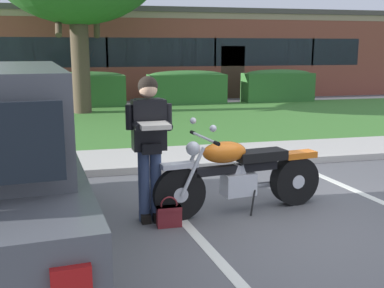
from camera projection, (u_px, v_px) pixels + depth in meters
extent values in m
plane|color=#565659|center=(289.00, 226.00, 5.35)|extent=(140.00, 140.00, 0.00)
cube|color=#B7B2A8|center=(221.00, 165.00, 7.94)|extent=(60.00, 0.20, 0.12)
cube|color=#B7B2A8|center=(208.00, 155.00, 8.76)|extent=(60.00, 1.50, 0.08)
cube|color=#3D752D|center=(167.00, 121.00, 12.95)|extent=(60.00, 7.28, 0.06)
cube|color=silver|center=(190.00, 228.00, 5.29)|extent=(0.58, 4.39, 0.01)
cylinder|color=black|center=(180.00, 194.00, 5.49)|extent=(0.65, 0.19, 0.64)
cylinder|color=silver|center=(180.00, 194.00, 5.49)|extent=(0.19, 0.14, 0.18)
cylinder|color=black|center=(294.00, 180.00, 6.07)|extent=(0.66, 0.27, 0.64)
cylinder|color=silver|center=(294.00, 180.00, 6.07)|extent=(0.21, 0.22, 0.18)
cube|color=silver|center=(179.00, 165.00, 5.42)|extent=(0.46, 0.20, 0.06)
cube|color=orange|center=(299.00, 154.00, 6.02)|extent=(0.46, 0.26, 0.08)
cylinder|color=silver|center=(193.00, 172.00, 5.41)|extent=(0.31, 0.09, 0.58)
cylinder|color=silver|center=(188.00, 169.00, 5.56)|extent=(0.31, 0.09, 0.58)
sphere|color=silver|center=(193.00, 149.00, 5.44)|extent=(0.17, 0.17, 0.17)
cylinder|color=silver|center=(204.00, 138.00, 5.47)|extent=(0.14, 0.72, 0.03)
cylinder|color=black|center=(217.00, 143.00, 5.14)|extent=(0.06, 0.11, 0.04)
cylinder|color=black|center=(193.00, 133.00, 5.80)|extent=(0.06, 0.11, 0.04)
sphere|color=silver|center=(213.00, 128.00, 5.16)|extent=(0.08, 0.08, 0.08)
sphere|color=silver|center=(193.00, 121.00, 5.70)|extent=(0.08, 0.08, 0.08)
cube|color=black|center=(237.00, 168.00, 5.71)|extent=(1.10, 0.26, 0.10)
ellipsoid|color=orange|center=(224.00, 152.00, 5.61)|extent=(0.60, 0.40, 0.26)
cube|color=black|center=(260.00, 155.00, 5.80)|extent=(0.67, 0.37, 0.12)
cube|color=silver|center=(238.00, 184.00, 5.76)|extent=(0.43, 0.30, 0.28)
cylinder|color=silver|center=(236.00, 172.00, 5.72)|extent=(0.19, 0.14, 0.21)
cylinder|color=silver|center=(241.00, 171.00, 5.74)|extent=(0.19, 0.14, 0.21)
cylinder|color=silver|center=(259.00, 185.00, 6.05)|extent=(0.61, 0.17, 0.08)
cylinder|color=silver|center=(272.00, 184.00, 6.12)|extent=(0.61, 0.17, 0.08)
cylinder|color=black|center=(253.00, 203.00, 5.70)|extent=(0.11, 0.13, 0.30)
cube|color=black|center=(157.00, 216.00, 5.54)|extent=(0.12, 0.25, 0.10)
cube|color=black|center=(145.00, 217.00, 5.50)|extent=(0.12, 0.25, 0.10)
cylinder|color=navy|center=(156.00, 185.00, 5.48)|extent=(0.14, 0.14, 0.86)
cylinder|color=navy|center=(144.00, 186.00, 5.44)|extent=(0.14, 0.14, 0.86)
cube|color=black|center=(149.00, 125.00, 5.32)|extent=(0.39, 0.24, 0.58)
cube|color=black|center=(148.00, 101.00, 5.26)|extent=(0.31, 0.21, 0.06)
sphere|color=tan|center=(148.00, 89.00, 5.23)|extent=(0.21, 0.21, 0.21)
sphere|color=black|center=(148.00, 86.00, 5.24)|extent=(0.23, 0.23, 0.23)
cube|color=black|center=(151.00, 148.00, 5.24)|extent=(0.22, 0.11, 0.12)
cylinder|color=black|center=(166.00, 125.00, 5.20)|extent=(0.11, 0.34, 0.09)
cylinder|color=black|center=(137.00, 126.00, 5.12)|extent=(0.11, 0.34, 0.09)
cylinder|color=black|center=(168.00, 116.00, 5.34)|extent=(0.10, 0.10, 0.28)
cylinder|color=black|center=(130.00, 117.00, 5.22)|extent=(0.10, 0.10, 0.28)
cube|color=beige|center=(154.00, 126.00, 5.02)|extent=(0.34, 0.34, 0.05)
cube|color=maroon|center=(169.00, 216.00, 5.32)|extent=(0.28, 0.12, 0.24)
cube|color=maroon|center=(169.00, 208.00, 5.30)|extent=(0.28, 0.13, 0.04)
torus|color=maroon|center=(169.00, 205.00, 5.29)|extent=(0.20, 0.02, 0.20)
cube|color=black|center=(59.00, 107.00, 4.26)|extent=(0.31, 2.72, 0.55)
cube|color=#B21414|center=(71.00, 282.00, 2.29)|extent=(0.20, 0.08, 0.16)
cylinder|color=black|center=(61.00, 183.00, 6.00)|extent=(0.30, 0.62, 0.60)
cylinder|color=#4C3D2D|center=(81.00, 66.00, 14.08)|extent=(0.54, 0.54, 2.97)
cylinder|color=#4C3D2D|center=(96.00, 12.00, 13.87)|extent=(0.19, 1.22, 1.54)
cylinder|color=#4C3D2D|center=(58.00, 17.00, 13.66)|extent=(0.19, 1.27, 1.21)
cube|color=#336B2D|center=(87.00, 92.00, 15.86)|extent=(2.58, 0.90, 1.10)
ellipsoid|color=#336B2D|center=(86.00, 76.00, 15.75)|extent=(2.45, 0.84, 0.28)
cube|color=#336B2D|center=(187.00, 90.00, 16.64)|extent=(2.78, 0.90, 1.10)
ellipsoid|color=#336B2D|center=(187.00, 74.00, 16.53)|extent=(2.64, 0.84, 0.28)
cube|color=#336B2D|center=(278.00, 88.00, 17.42)|extent=(2.62, 0.90, 1.10)
ellipsoid|color=#336B2D|center=(278.00, 73.00, 17.31)|extent=(2.49, 0.84, 0.28)
cube|color=brown|center=(101.00, 55.00, 22.50)|extent=(24.93, 10.42, 3.38)
cube|color=#998466|center=(106.00, 14.00, 17.25)|extent=(24.93, 0.10, 0.24)
cube|color=#4C4742|center=(100.00, 17.00, 22.14)|extent=(25.18, 10.52, 0.20)
cube|color=#1E282D|center=(107.00, 52.00, 17.52)|extent=(21.19, 0.06, 1.10)
cube|color=brown|center=(107.00, 52.00, 17.52)|extent=(0.08, 0.04, 1.20)
cube|color=brown|center=(215.00, 52.00, 18.46)|extent=(0.08, 0.04, 1.20)
cube|color=brown|center=(313.00, 52.00, 19.41)|extent=(0.08, 0.04, 1.20)
cube|color=#473323|center=(233.00, 72.00, 18.81)|extent=(1.00, 0.08, 2.10)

